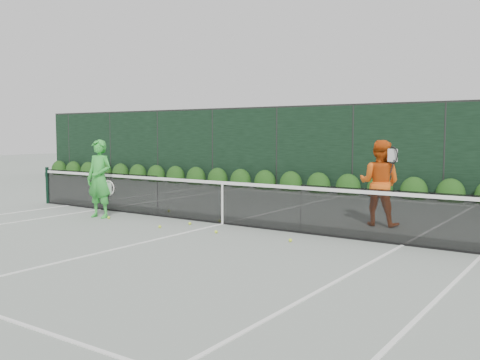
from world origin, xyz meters
The scene contains 8 objects.
ground centered at (0.00, 0.00, 0.00)m, with size 80.00×80.00×0.00m, color gray.
tennis_net centered at (-0.02, 0.00, 0.53)m, with size 12.90×0.10×1.07m.
player_woman centered at (-3.05, -0.93, 0.95)m, with size 0.75×0.55×1.91m.
player_man centered at (2.99, 1.84, 0.96)m, with size 0.97×0.77×1.91m.
court_lines centered at (0.00, 0.00, 0.01)m, with size 11.03×23.83×0.01m.
windscreen_fence centered at (0.00, -2.71, 1.51)m, with size 32.00×21.07×3.06m.
hedge_row centered at (0.00, 7.15, 0.23)m, with size 31.66×0.65×0.94m.
tennis_balls centered at (-0.53, -0.53, 0.03)m, with size 5.04×1.94×0.07m.
Camera 1 is at (7.13, -9.68, 2.06)m, focal length 40.00 mm.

